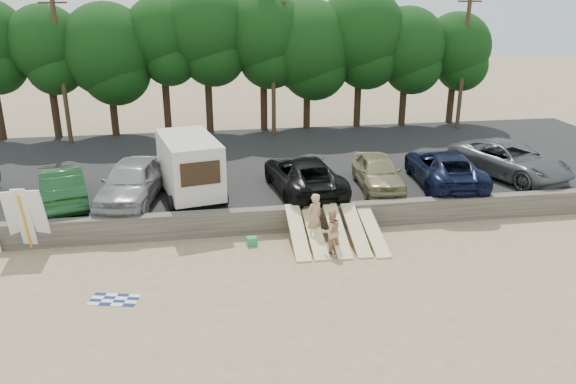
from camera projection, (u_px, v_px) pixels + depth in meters
name	position (u px, v px, depth m)	size (l,w,h in m)	color
ground	(279.00, 266.00, 19.73)	(120.00, 120.00, 0.00)	tan
seawall	(268.00, 220.00, 22.35)	(44.00, 0.50, 1.00)	#6B6356
parking_lot	(250.00, 168.00, 29.37)	(44.00, 14.50, 0.70)	#282828
treeline	(244.00, 40.00, 34.00)	(32.92, 5.70, 8.92)	#382616
utility_poles	(273.00, 57.00, 33.05)	(25.80, 0.26, 9.00)	#473321
box_trailer	(190.00, 165.00, 23.68)	(3.06, 4.51, 2.66)	beige
car_1	(62.00, 186.00, 23.25)	(1.67, 4.78, 1.57)	#17401D
car_2	(132.00, 181.00, 23.45)	(2.11, 5.25, 1.79)	#949499
car_3	(304.00, 175.00, 24.63)	(2.64, 5.73, 1.59)	black
car_4	(378.00, 172.00, 25.14)	(1.79, 4.45, 1.52)	#8D865A
car_5	(444.00, 168.00, 25.63)	(2.62, 5.68, 1.58)	black
car_6	(510.00, 160.00, 26.67)	(2.73, 5.92, 1.64)	#505355
surfboard_upright_3	(14.00, 221.00, 20.35)	(0.50, 0.06, 2.60)	white
surfboard_upright_4	(25.00, 220.00, 20.35)	(0.50, 0.06, 2.60)	white
surfboard_upright_5	(40.00, 219.00, 20.46)	(0.50, 0.06, 2.60)	white
surfboard_low_0	(298.00, 232.00, 21.03)	(0.56, 3.00, 0.07)	#F2DF99
surfboard_low_1	(315.00, 232.00, 21.19)	(0.56, 3.00, 0.07)	#F2DF99
surfboard_low_2	(337.00, 230.00, 21.23)	(0.56, 3.00, 0.07)	#F2DF99
surfboard_low_3	(356.00, 229.00, 21.35)	(0.56, 3.00, 0.07)	#F2DF99
surfboard_low_4	(373.00, 232.00, 21.41)	(0.56, 3.00, 0.07)	#F2DF99
beachgoer_a	(314.00, 218.00, 21.37)	(0.70, 0.46, 1.93)	tan
beachgoer_b	(331.00, 231.00, 20.49)	(0.81, 0.63, 1.67)	tan
cooler	(252.00, 241.00, 21.27)	(0.38, 0.30, 0.32)	#279253
gear_bag	(313.00, 232.00, 22.18)	(0.30, 0.25, 0.22)	#E54C1A
beach_towel	(114.00, 300.00, 17.55)	(1.50, 1.50, 0.00)	white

